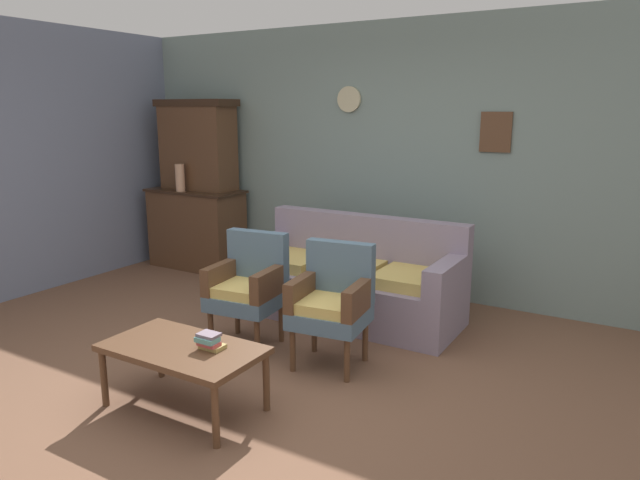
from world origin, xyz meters
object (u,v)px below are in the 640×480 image
object	(u,v)px
armchair_near_cabinet	(249,284)
floral_couch	(352,282)
armchair_row_middle	(332,299)
side_cabinet	(197,228)
vase_on_cabinet	(180,178)
book_stack_on_table	(210,342)
coffee_table	(183,353)

from	to	relation	value
armchair_near_cabinet	floral_couch	bearing A→B (deg)	66.37
armchair_near_cabinet	armchair_row_middle	xyz separation A→B (m)	(0.75, 0.01, 0.00)
side_cabinet	vase_on_cabinet	distance (m)	0.65
vase_on_cabinet	book_stack_on_table	bearing A→B (deg)	-43.61
armchair_near_cabinet	vase_on_cabinet	bearing A→B (deg)	145.83
side_cabinet	armchair_near_cabinet	distance (m)	2.51
side_cabinet	armchair_row_middle	world-z (taller)	side_cabinet
side_cabinet	book_stack_on_table	xyz separation A→B (m)	(2.42, -2.54, 0.00)
vase_on_cabinet	book_stack_on_table	distance (m)	3.47
vase_on_cabinet	book_stack_on_table	world-z (taller)	vase_on_cabinet
vase_on_cabinet	armchair_row_middle	bearing A→B (deg)	-26.05
floral_couch	armchair_row_middle	xyz separation A→B (m)	(0.33, -0.95, 0.17)
book_stack_on_table	vase_on_cabinet	bearing A→B (deg)	136.39
vase_on_cabinet	armchair_near_cabinet	xyz separation A→B (m)	(2.01, -1.37, -0.59)
book_stack_on_table	armchair_row_middle	bearing A→B (deg)	73.36
armchair_near_cabinet	book_stack_on_table	distance (m)	1.09
armchair_near_cabinet	coffee_table	xyz separation A→B (m)	(0.28, -1.04, -0.12)
floral_couch	book_stack_on_table	world-z (taller)	floral_couch
vase_on_cabinet	armchair_near_cabinet	distance (m)	2.50
armchair_row_middle	coffee_table	xyz separation A→B (m)	(-0.47, -1.05, -0.12)
armchair_near_cabinet	armchair_row_middle	world-z (taller)	same
vase_on_cabinet	coffee_table	xyz separation A→B (m)	(2.29, -2.41, -0.71)
floral_couch	coffee_table	size ratio (longest dim) A/B	1.96
floral_couch	vase_on_cabinet	bearing A→B (deg)	170.70
side_cabinet	vase_on_cabinet	world-z (taller)	vase_on_cabinet
side_cabinet	floral_couch	bearing A→B (deg)	-13.79
floral_couch	book_stack_on_table	xyz separation A→B (m)	(0.03, -1.95, 0.14)
book_stack_on_table	armchair_near_cabinet	bearing A→B (deg)	114.81
floral_couch	armchair_near_cabinet	size ratio (longest dim) A/B	2.18
floral_couch	armchair_near_cabinet	bearing A→B (deg)	-113.63
floral_couch	armchair_near_cabinet	world-z (taller)	same
floral_couch	coffee_table	bearing A→B (deg)	-94.09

